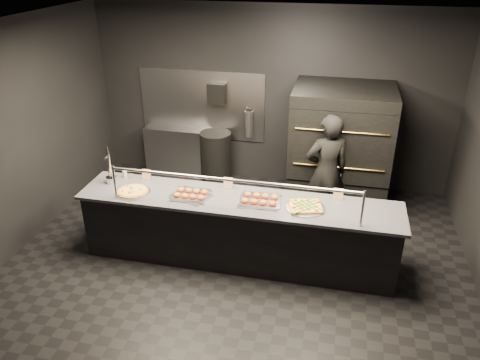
{
  "coord_description": "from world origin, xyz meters",
  "views": [
    {
      "loc": [
        1.14,
        -5.01,
        3.79
      ],
      "look_at": [
        -0.02,
        0.2,
        1.09
      ],
      "focal_mm": 35.0,
      "sensor_mm": 36.0,
      "label": 1
    }
  ],
  "objects": [
    {
      "name": "towel_dispenser",
      "position": [
        -0.9,
        2.39,
        1.55
      ],
      "size": [
        0.3,
        0.2,
        0.35
      ],
      "primitive_type": "cube",
      "color": "black",
      "rests_on": "room"
    },
    {
      "name": "condiment_jar",
      "position": [
        -1.62,
        0.28,
        0.97
      ],
      "size": [
        0.15,
        0.06,
        0.1
      ],
      "color": "silver",
      "rests_on": "service_counter"
    },
    {
      "name": "worker",
      "position": [
        1.04,
        1.15,
        0.87
      ],
      "size": [
        0.74,
        0.62,
        1.73
      ],
      "primitive_type": "imported",
      "rotation": [
        0.0,
        0.0,
        3.51
      ],
      "color": "black",
      "rests_on": "ground"
    },
    {
      "name": "square_pizza",
      "position": [
        0.85,
        -0.03,
        0.94
      ],
      "size": [
        0.49,
        0.49,
        0.05
      ],
      "color": "silver",
      "rests_on": "service_counter"
    },
    {
      "name": "prep_shelf",
      "position": [
        -1.6,
        2.32,
        0.45
      ],
      "size": [
        1.2,
        0.35,
        0.9
      ],
      "primitive_type": "cube",
      "color": "#99999E",
      "rests_on": "ground"
    },
    {
      "name": "trash_bin",
      "position": [
        -0.9,
        2.22,
        0.45
      ],
      "size": [
        0.54,
        0.54,
        0.9
      ],
      "primitive_type": "cylinder",
      "color": "black",
      "rests_on": "ground"
    },
    {
      "name": "fire_extinguisher",
      "position": [
        -0.35,
        2.4,
        1.06
      ],
      "size": [
        0.14,
        0.14,
        0.51
      ],
      "color": "#B2B2B7",
      "rests_on": "room"
    },
    {
      "name": "slider_tray_b",
      "position": [
        0.28,
        -0.01,
        0.95
      ],
      "size": [
        0.55,
        0.44,
        0.08
      ],
      "color": "silver",
      "rests_on": "service_counter"
    },
    {
      "name": "tent_cards",
      "position": [
        -0.1,
        0.28,
        1.0
      ],
      "size": [
        2.69,
        0.04,
        0.15
      ],
      "color": "white",
      "rests_on": "service_counter"
    },
    {
      "name": "room",
      "position": [
        -0.02,
        0.05,
        1.5
      ],
      "size": [
        6.04,
        6.0,
        3.0
      ],
      "color": "black",
      "rests_on": "ground"
    },
    {
      "name": "beer_tap",
      "position": [
        -1.77,
        0.09,
        1.08
      ],
      "size": [
        0.14,
        0.21,
        0.56
      ],
      "color": "silver",
      "rests_on": "service_counter"
    },
    {
      "name": "slider_tray_a",
      "position": [
        -0.6,
        -0.05,
        0.95
      ],
      "size": [
        0.55,
        0.48,
        0.07
      ],
      "color": "silver",
      "rests_on": "service_counter"
    },
    {
      "name": "pizza_oven",
      "position": [
        1.2,
        1.9,
        0.97
      ],
      "size": [
        1.5,
        1.23,
        1.91
      ],
      "color": "black",
      "rests_on": "ground"
    },
    {
      "name": "service_counter",
      "position": [
        0.0,
        -0.0,
        0.46
      ],
      "size": [
        4.1,
        0.78,
        1.37
      ],
      "color": "black",
      "rests_on": "ground"
    },
    {
      "name": "round_pizza",
      "position": [
        -1.37,
        -0.12,
        0.94
      ],
      "size": [
        0.46,
        0.46,
        0.03
      ],
      "color": "silver",
      "rests_on": "service_counter"
    }
  ]
}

